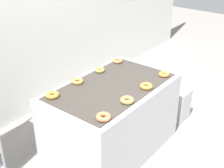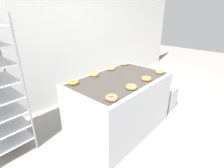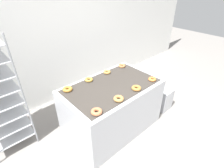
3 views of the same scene
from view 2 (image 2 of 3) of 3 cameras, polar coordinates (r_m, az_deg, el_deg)
ground_plane at (r=2.63m, az=15.09°, el=-19.62°), size 14.00×14.00×0.00m
wall_back at (r=3.41m, az=-16.84°, el=16.35°), size 8.00×0.05×2.80m
fryer_machine at (r=2.67m, az=2.43°, el=-6.59°), size 1.49×0.92×0.85m
glaze_bin at (r=3.48m, az=16.77°, el=-4.02°), size 0.29×0.38×0.43m
donut_near_left at (r=1.89m, az=-0.13°, el=-4.51°), size 0.14×0.14×0.05m
donut_near_midleft at (r=2.16m, az=6.34°, el=-0.96°), size 0.14×0.14×0.05m
donut_near_midright at (r=2.45m, az=11.14°, el=1.75°), size 0.14×0.14×0.04m
donut_near_right at (r=2.77m, az=15.20°, el=3.83°), size 0.13×0.13×0.04m
donut_far_left at (r=2.34m, az=-12.46°, el=0.55°), size 0.14×0.14×0.05m
donut_far_midleft at (r=2.58m, az=-5.84°, el=3.07°), size 0.13×0.13×0.04m
donut_far_midright at (r=2.83m, az=-0.25°, el=5.05°), size 0.12×0.12×0.04m
donut_far_right at (r=3.10m, az=4.18°, el=6.58°), size 0.13×0.13×0.04m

